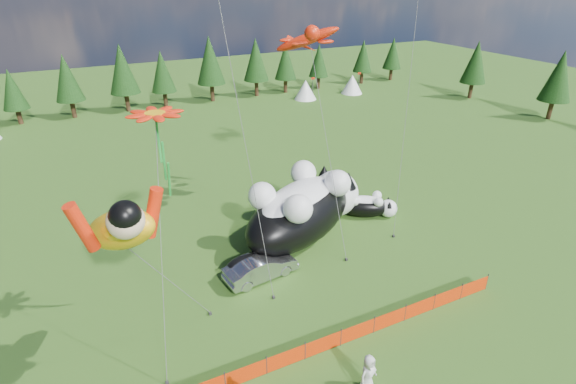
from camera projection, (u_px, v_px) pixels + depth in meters
name	position (u px, v px, depth m)	size (l,w,h in m)	color
ground	(295.00, 314.00, 24.40)	(160.00, 160.00, 0.00)	#183A0A
safety_fence	(323.00, 344.00, 21.76)	(22.06, 0.06, 1.10)	#262626
tree_line	(140.00, 79.00, 58.86)	(90.00, 4.00, 8.00)	black
festival_tents	(233.00, 98.00, 60.33)	(50.00, 3.20, 2.80)	white
cat_large	(304.00, 208.00, 30.64)	(12.23, 8.54, 4.74)	black
cat_small	(368.00, 205.00, 33.88)	(4.61, 3.46, 1.83)	black
car	(261.00, 267.00, 27.02)	(1.60, 4.58, 1.51)	#A7A8AC
spectator_e	(368.00, 373.00, 19.62)	(0.95, 0.62, 1.94)	beige
superhero_kite	(120.00, 230.00, 16.84)	(7.13, 6.60, 11.01)	#F5AF0C
gecko_kite	(307.00, 39.00, 30.98)	(7.25, 12.19, 15.19)	red
flower_kite	(155.00, 118.00, 18.84)	(3.13, 5.09, 11.92)	red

